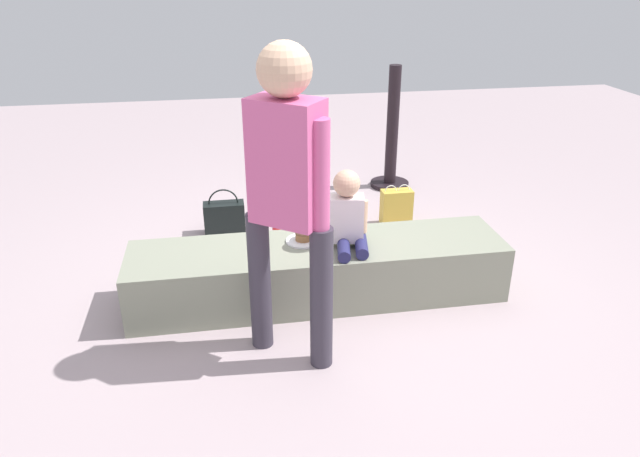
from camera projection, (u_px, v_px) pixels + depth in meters
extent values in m
plane|color=#AC989D|center=(319.00, 296.00, 3.74)|extent=(12.00, 12.00, 0.00)
cube|color=gray|center=(319.00, 271.00, 3.66)|extent=(2.32, 0.54, 0.36)
cylinder|color=navy|center=(344.00, 248.00, 3.47)|extent=(0.12, 0.26, 0.08)
cylinder|color=navy|center=(361.00, 246.00, 3.50)|extent=(0.12, 0.26, 0.08)
cube|color=white|center=(346.00, 218.00, 3.52)|extent=(0.23, 0.17, 0.28)
sphere|color=#DBAD8C|center=(347.00, 183.00, 3.43)|extent=(0.16, 0.16, 0.16)
cylinder|color=#DBAD8C|center=(328.00, 221.00, 3.49)|extent=(0.05, 0.05, 0.21)
cylinder|color=#DBAD8C|center=(363.00, 216.00, 3.56)|extent=(0.05, 0.05, 0.21)
cylinder|color=#37313E|center=(321.00, 299.00, 2.96)|extent=(0.12, 0.12, 0.79)
cylinder|color=#37313E|center=(260.00, 282.00, 3.11)|extent=(0.12, 0.12, 0.79)
cube|color=#D45991|center=(287.00, 162.00, 2.74)|extent=(0.39, 0.36, 0.61)
sphere|color=#DBAD8C|center=(284.00, 69.00, 2.56)|extent=(0.25, 0.25, 0.25)
cylinder|color=#D45991|center=(320.00, 180.00, 2.69)|extent=(0.09, 0.09, 0.57)
cylinder|color=#D45991|center=(256.00, 168.00, 2.84)|extent=(0.09, 0.09, 0.57)
cylinder|color=white|center=(303.00, 241.00, 3.64)|extent=(0.22, 0.22, 0.01)
cylinder|color=#96653E|center=(303.00, 236.00, 3.62)|extent=(0.10, 0.10, 0.05)
cylinder|color=brown|center=(303.00, 233.00, 3.61)|extent=(0.10, 0.10, 0.01)
cube|color=silver|center=(313.00, 239.00, 3.63)|extent=(0.11, 0.04, 0.00)
cube|color=gold|center=(396.00, 207.00, 4.71)|extent=(0.25, 0.12, 0.29)
torus|color=white|center=(391.00, 191.00, 4.64)|extent=(0.10, 0.01, 0.10)
torus|color=white|center=(404.00, 190.00, 4.66)|extent=(0.10, 0.01, 0.10)
cylinder|color=black|center=(389.00, 184.00, 5.54)|extent=(0.36, 0.36, 0.04)
cylinder|color=black|center=(393.00, 126.00, 5.31)|extent=(0.11, 0.11, 1.08)
cylinder|color=silver|center=(354.00, 249.00, 4.14)|extent=(0.07, 0.07, 0.18)
cone|color=silver|center=(354.00, 235.00, 4.09)|extent=(0.06, 0.06, 0.03)
cylinder|color=blue|center=(355.00, 232.00, 4.08)|extent=(0.03, 0.03, 0.02)
cylinder|color=silver|center=(344.00, 213.00, 4.77)|extent=(0.08, 0.08, 0.15)
cone|color=silver|center=(344.00, 203.00, 4.73)|extent=(0.07, 0.07, 0.03)
cylinder|color=blue|center=(344.00, 201.00, 4.72)|extent=(0.03, 0.03, 0.02)
cylinder|color=red|center=(278.00, 233.00, 4.46)|extent=(0.08, 0.08, 0.12)
cube|color=white|center=(428.00, 246.00, 4.25)|extent=(0.42, 0.40, 0.12)
cube|color=black|center=(224.00, 218.00, 4.55)|extent=(0.31, 0.14, 0.25)
torus|color=black|center=(223.00, 203.00, 4.50)|extent=(0.23, 0.01, 0.23)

